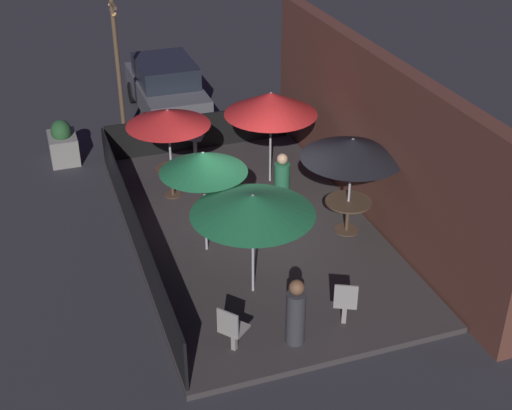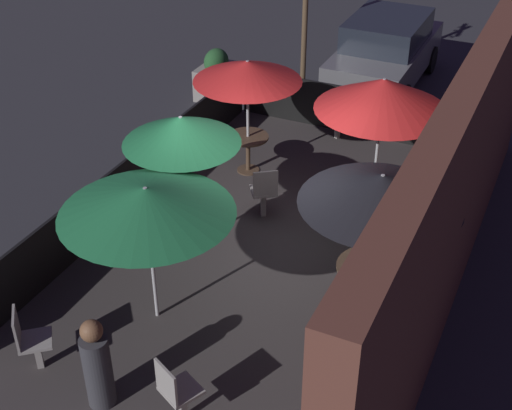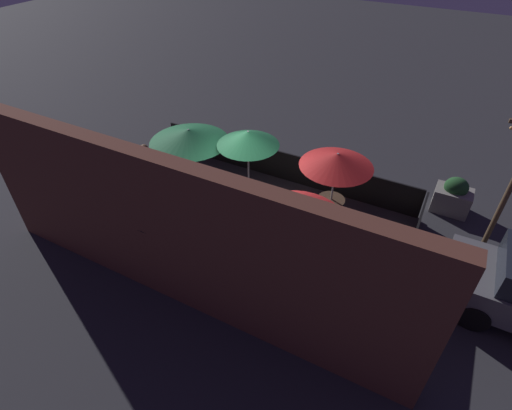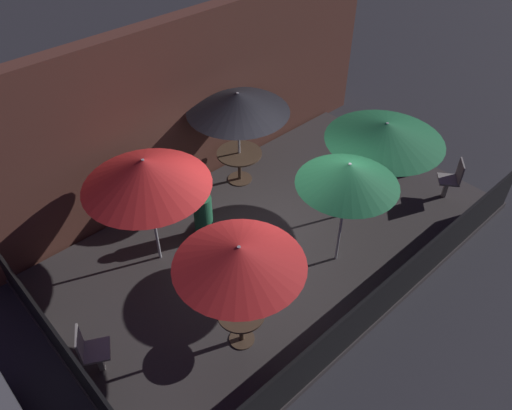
{
  "view_description": "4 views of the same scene",
  "coord_description": "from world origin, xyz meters",
  "px_view_note": "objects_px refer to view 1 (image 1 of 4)",
  "views": [
    {
      "loc": [
        12.25,
        -4.1,
        8.15
      ],
      "look_at": [
        0.66,
        -0.13,
        1.09
      ],
      "focal_mm": 50.0,
      "sensor_mm": 36.0,
      "label": 1
    },
    {
      "loc": [
        8.16,
        3.66,
        6.68
      ],
      "look_at": [
        0.31,
        -0.01,
        1.06
      ],
      "focal_mm": 50.0,
      "sensor_mm": 36.0,
      "label": 2
    },
    {
      "loc": [
        -4.18,
        7.18,
        7.3
      ],
      "look_at": [
        -0.65,
        0.49,
        1.34
      ],
      "focal_mm": 28.0,
      "sensor_mm": 36.0,
      "label": 3
    },
    {
      "loc": [
        -4.95,
        -4.79,
        6.97
      ],
      "look_at": [
        -0.34,
        0.23,
        1.03
      ],
      "focal_mm": 35.0,
      "sensor_mm": 36.0,
      "label": 4
    }
  ],
  "objects_px": {
    "patio_chair_2": "(232,328)",
    "patron_0": "(282,180)",
    "patio_umbrella_1": "(168,118)",
    "patio_chair_1": "(195,135)",
    "patron_1": "(296,314)",
    "dining_table_1": "(172,174)",
    "patio_chair_3": "(226,195)",
    "planter_box": "(63,143)",
    "parked_car_0": "(166,87)",
    "patio_umbrella_3": "(271,103)",
    "dining_table_0": "(348,207)",
    "patio_umbrella_2": "(203,162)",
    "patio_umbrella_4": "(253,204)",
    "light_post": "(117,61)",
    "patio_umbrella_0": "(352,148)",
    "patio_chair_0": "(345,301)"
  },
  "relations": [
    {
      "from": "patio_umbrella_1",
      "to": "patio_chair_1",
      "type": "bearing_deg",
      "value": 151.37
    },
    {
      "from": "dining_table_1",
      "to": "parked_car_0",
      "type": "xyz_separation_m",
      "value": [
        -5.07,
        1.03,
        0.18
      ]
    },
    {
      "from": "patron_0",
      "to": "dining_table_1",
      "type": "bearing_deg",
      "value": -40.74
    },
    {
      "from": "dining_table_1",
      "to": "patio_chair_0",
      "type": "distance_m",
      "value": 5.8
    },
    {
      "from": "patio_chair_0",
      "to": "parked_car_0",
      "type": "height_order",
      "value": "parked_car_0"
    },
    {
      "from": "patio_umbrella_1",
      "to": "parked_car_0",
      "type": "relative_size",
      "value": 0.53
    },
    {
      "from": "patron_0",
      "to": "patio_umbrella_3",
      "type": "bearing_deg",
      "value": -110.62
    },
    {
      "from": "patio_umbrella_2",
      "to": "patron_1",
      "type": "xyz_separation_m",
      "value": [
        3.21,
        0.66,
        -1.4
      ]
    },
    {
      "from": "patio_umbrella_1",
      "to": "patio_umbrella_2",
      "type": "height_order",
      "value": "patio_umbrella_2"
    },
    {
      "from": "patio_umbrella_1",
      "to": "parked_car_0",
      "type": "xyz_separation_m",
      "value": [
        -5.07,
        1.03,
        -1.21
      ]
    },
    {
      "from": "patio_umbrella_3",
      "to": "parked_car_0",
      "type": "bearing_deg",
      "value": -165.35
    },
    {
      "from": "patio_umbrella_2",
      "to": "light_post",
      "type": "relative_size",
      "value": 0.56
    },
    {
      "from": "patron_1",
      "to": "parked_car_0",
      "type": "height_order",
      "value": "parked_car_0"
    },
    {
      "from": "dining_table_1",
      "to": "light_post",
      "type": "relative_size",
      "value": 0.19
    },
    {
      "from": "patio_chair_1",
      "to": "parked_car_0",
      "type": "distance_m",
      "value": 3.12
    },
    {
      "from": "patio_umbrella_3",
      "to": "dining_table_1",
      "type": "xyz_separation_m",
      "value": [
        -0.06,
        -2.37,
        -1.43
      ]
    },
    {
      "from": "patio_umbrella_1",
      "to": "parked_car_0",
      "type": "distance_m",
      "value": 5.31
    },
    {
      "from": "patio_chair_1",
      "to": "patron_1",
      "type": "height_order",
      "value": "patron_1"
    },
    {
      "from": "patio_chair_0",
      "to": "patio_chair_3",
      "type": "bearing_deg",
      "value": 37.49
    },
    {
      "from": "patio_umbrella_3",
      "to": "dining_table_1",
      "type": "distance_m",
      "value": 2.77
    },
    {
      "from": "dining_table_0",
      "to": "dining_table_1",
      "type": "relative_size",
      "value": 1.31
    },
    {
      "from": "patio_umbrella_2",
      "to": "dining_table_1",
      "type": "distance_m",
      "value": 2.84
    },
    {
      "from": "patio_umbrella_1",
      "to": "patron_0",
      "type": "bearing_deg",
      "value": 65.36
    },
    {
      "from": "patio_umbrella_1",
      "to": "patio_chair_0",
      "type": "distance_m",
      "value": 5.98
    },
    {
      "from": "patio_chair_3",
      "to": "patron_1",
      "type": "height_order",
      "value": "patron_1"
    },
    {
      "from": "patio_umbrella_1",
      "to": "patio_chair_0",
      "type": "height_order",
      "value": "patio_umbrella_1"
    },
    {
      "from": "dining_table_0",
      "to": "patio_chair_0",
      "type": "height_order",
      "value": "patio_chair_0"
    },
    {
      "from": "dining_table_1",
      "to": "light_post",
      "type": "xyz_separation_m",
      "value": [
        -3.8,
        -0.46,
        1.52
      ]
    },
    {
      "from": "patio_chair_3",
      "to": "parked_car_0",
      "type": "distance_m",
      "value": 6.36
    },
    {
      "from": "patio_chair_1",
      "to": "planter_box",
      "type": "relative_size",
      "value": 0.85
    },
    {
      "from": "parked_car_0",
      "to": "light_post",
      "type": "bearing_deg",
      "value": -49.5
    },
    {
      "from": "patio_umbrella_3",
      "to": "patio_chair_0",
      "type": "relative_size",
      "value": 2.43
    },
    {
      "from": "patio_chair_1",
      "to": "planter_box",
      "type": "xyz_separation_m",
      "value": [
        -0.94,
        -3.23,
        -0.15
      ]
    },
    {
      "from": "patio_chair_1",
      "to": "light_post",
      "type": "xyz_separation_m",
      "value": [
        -1.84,
        -1.53,
        1.55
      ]
    },
    {
      "from": "patio_umbrella_3",
      "to": "patron_0",
      "type": "height_order",
      "value": "patio_umbrella_3"
    },
    {
      "from": "dining_table_1",
      "to": "patio_chair_3",
      "type": "relative_size",
      "value": 0.79
    },
    {
      "from": "patio_chair_0",
      "to": "parked_car_0",
      "type": "distance_m",
      "value": 10.63
    },
    {
      "from": "patio_chair_0",
      "to": "patio_chair_3",
      "type": "height_order",
      "value": "patio_chair_3"
    },
    {
      "from": "patron_0",
      "to": "light_post",
      "type": "relative_size",
      "value": 0.3
    },
    {
      "from": "patio_umbrella_2",
      "to": "patio_umbrella_4",
      "type": "bearing_deg",
      "value": 15.2
    },
    {
      "from": "dining_table_1",
      "to": "patron_0",
      "type": "relative_size",
      "value": 0.63
    },
    {
      "from": "patio_umbrella_3",
      "to": "patio_umbrella_4",
      "type": "relative_size",
      "value": 1.01
    },
    {
      "from": "patio_chair_2",
      "to": "parked_car_0",
      "type": "distance_m",
      "value": 10.72
    },
    {
      "from": "patio_umbrella_2",
      "to": "patio_chair_2",
      "type": "height_order",
      "value": "patio_umbrella_2"
    },
    {
      "from": "patio_umbrella_0",
      "to": "patio_chair_2",
      "type": "relative_size",
      "value": 2.37
    },
    {
      "from": "patio_umbrella_0",
      "to": "dining_table_0",
      "type": "height_order",
      "value": "patio_umbrella_0"
    },
    {
      "from": "patio_umbrella_3",
      "to": "patio_chair_2",
      "type": "distance_m",
      "value": 6.29
    },
    {
      "from": "patio_chair_2",
      "to": "patron_0",
      "type": "relative_size",
      "value": 0.77
    },
    {
      "from": "dining_table_1",
      "to": "patio_umbrella_1",
      "type": "bearing_deg",
      "value": 0.0
    },
    {
      "from": "patio_umbrella_0",
      "to": "patio_chair_1",
      "type": "xyz_separation_m",
      "value": [
        -4.67,
        -2.07,
        -1.41
      ]
    }
  ]
}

